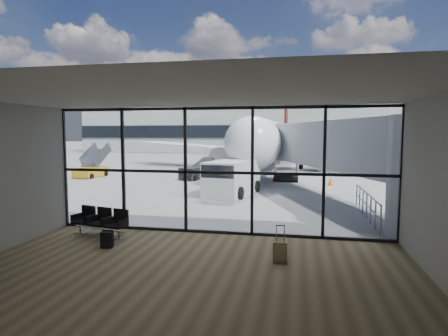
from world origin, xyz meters
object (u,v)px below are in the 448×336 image
(backpack, at_px, (107,240))
(suitcase, at_px, (280,252))
(airliner, at_px, (275,140))
(mobile_stairs, at_px, (91,170))
(service_van, at_px, (232,177))
(seating_row, at_px, (102,220))
(belt_loader, at_px, (196,172))

(backpack, relative_size, suitcase, 0.53)
(airliner, distance_m, mobile_stairs, 18.91)
(backpack, distance_m, mobile_stairs, 20.67)
(suitcase, distance_m, service_van, 11.79)
(backpack, height_order, mobile_stairs, mobile_stairs)
(backpack, bearing_deg, airliner, 71.47)
(seating_row, xyz_separation_m, service_van, (2.97, 9.58, 0.49))
(mobile_stairs, bearing_deg, service_van, -21.57)
(suitcase, xyz_separation_m, mobile_stairs, (-16.29, 17.90, 0.23))
(backpack, height_order, suitcase, suitcase)
(seating_row, xyz_separation_m, airliner, (4.39, 28.25, 2.33))
(seating_row, distance_m, belt_loader, 16.64)
(service_van, height_order, mobile_stairs, mobile_stairs)
(seating_row, xyz_separation_m, belt_loader, (-1.18, 16.60, 0.01))
(seating_row, bearing_deg, backpack, -41.69)
(seating_row, distance_m, backpack, 1.66)
(belt_loader, distance_m, mobile_stairs, 8.83)
(airliner, bearing_deg, seating_row, -96.69)
(service_van, height_order, belt_loader, service_van)
(belt_loader, relative_size, mobile_stairs, 1.11)
(backpack, distance_m, service_van, 11.15)
(backpack, xyz_separation_m, service_van, (2.04, 10.93, 0.76))
(backpack, height_order, airliner, airliner)
(service_van, relative_size, mobile_stairs, 1.46)
(seating_row, bearing_deg, belt_loader, 107.78)
(seating_row, height_order, suitcase, suitcase)
(suitcase, bearing_deg, seating_row, 163.08)
(belt_loader, bearing_deg, backpack, -65.10)
(seating_row, relative_size, backpack, 3.98)
(service_van, bearing_deg, airliner, 97.00)
(suitcase, height_order, belt_loader, belt_loader)
(suitcase, distance_m, belt_loader, 19.77)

